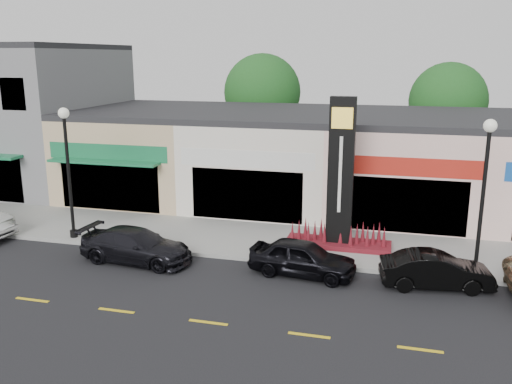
# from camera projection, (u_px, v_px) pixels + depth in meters

# --- Properties ---
(ground) EXTENTS (120.00, 120.00, 0.00)m
(ground) POSITION_uv_depth(u_px,v_px,m) (237.00, 283.00, 18.77)
(ground) COLOR black
(ground) RESTS_ON ground
(sidewalk) EXTENTS (52.00, 4.30, 0.15)m
(sidewalk) POSITION_uv_depth(u_px,v_px,m) (267.00, 240.00, 22.83)
(sidewalk) COLOR gray
(sidewalk) RESTS_ON ground
(curb) EXTENTS (52.00, 0.20, 0.15)m
(curb) POSITION_uv_depth(u_px,v_px,m) (253.00, 259.00, 20.72)
(curb) COLOR gray
(curb) RESTS_ON ground
(building_grey_2story) EXTENTS (12.00, 10.95, 8.30)m
(building_grey_2story) POSITION_uv_depth(u_px,v_px,m) (8.00, 115.00, 32.95)
(building_grey_2story) COLOR slate
(building_grey_2story) RESTS_ON ground
(shop_beige) EXTENTS (7.00, 10.85, 4.80)m
(shop_beige) POSITION_uv_depth(u_px,v_px,m) (152.00, 150.00, 31.02)
(shop_beige) COLOR tan
(shop_beige) RESTS_ON ground
(shop_cream) EXTENTS (7.00, 10.01, 4.80)m
(shop_cream) POSITION_uv_depth(u_px,v_px,m) (271.00, 155.00, 29.31)
(shop_cream) COLOR beige
(shop_cream) RESTS_ON ground
(shop_pink_w) EXTENTS (7.00, 10.01, 4.80)m
(shop_pink_w) POSITION_uv_depth(u_px,v_px,m) (405.00, 162.00, 27.59)
(shop_pink_w) COLOR beige
(shop_pink_w) RESTS_ON ground
(tree_rear_west) EXTENTS (5.20, 5.20, 7.83)m
(tree_rear_west) POSITION_uv_depth(u_px,v_px,m) (262.00, 93.00, 36.77)
(tree_rear_west) COLOR #382619
(tree_rear_west) RESTS_ON ground
(tree_rear_mid) EXTENTS (4.80, 4.80, 7.29)m
(tree_rear_mid) POSITION_uv_depth(u_px,v_px,m) (448.00, 101.00, 33.90)
(tree_rear_mid) COLOR #382619
(tree_rear_mid) RESTS_ON ground
(lamp_west_near) EXTENTS (0.44, 0.44, 5.47)m
(lamp_west_near) POSITION_uv_depth(u_px,v_px,m) (68.00, 160.00, 22.23)
(lamp_west_near) COLOR black
(lamp_west_near) RESTS_ON sidewalk
(lamp_east_near) EXTENTS (0.44, 0.44, 5.47)m
(lamp_east_near) POSITION_uv_depth(u_px,v_px,m) (484.00, 182.00, 18.30)
(lamp_east_near) COLOR black
(lamp_east_near) RESTS_ON sidewalk
(pylon_sign) EXTENTS (4.20, 1.30, 6.00)m
(pylon_sign) POSITION_uv_depth(u_px,v_px,m) (340.00, 195.00, 21.41)
(pylon_sign) COLOR #57120E
(pylon_sign) RESTS_ON sidewalk
(car_dark_sedan) EXTENTS (2.14, 4.51, 1.27)m
(car_dark_sedan) POSITION_uv_depth(u_px,v_px,m) (136.00, 246.00, 20.55)
(car_dark_sedan) COLOR black
(car_dark_sedan) RESTS_ON ground
(car_black_sedan) EXTENTS (1.99, 3.98, 1.30)m
(car_black_sedan) POSITION_uv_depth(u_px,v_px,m) (303.00, 258.00, 19.28)
(car_black_sedan) COLOR black
(car_black_sedan) RESTS_ON ground
(car_black_conv) EXTENTS (1.82, 3.84, 1.22)m
(car_black_conv) POSITION_uv_depth(u_px,v_px,m) (436.00, 270.00, 18.24)
(car_black_conv) COLOR black
(car_black_conv) RESTS_ON ground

